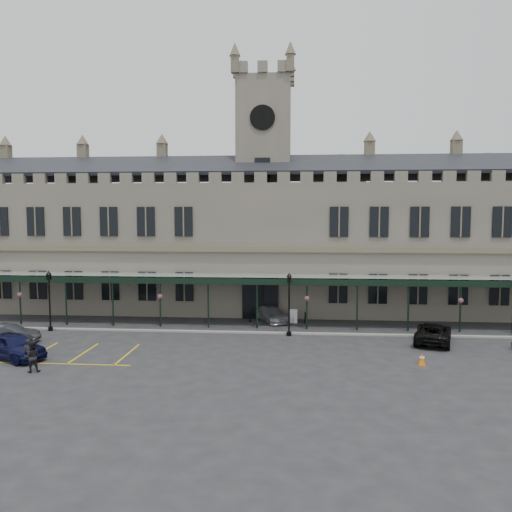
# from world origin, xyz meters

# --- Properties ---
(ground) EXTENTS (140.00, 140.00, 0.00)m
(ground) POSITION_xyz_m (0.00, 0.00, 0.00)
(ground) COLOR #262629
(station_building) EXTENTS (60.00, 10.36, 17.30)m
(station_building) POSITION_xyz_m (0.00, 15.91, 6.47)
(station_building) COLOR #605A50
(station_building) RESTS_ON ground
(clock_tower) EXTENTS (5.60, 5.60, 24.80)m
(clock_tower) POSITION_xyz_m (0.00, 16.00, 13.11)
(clock_tower) COLOR #605A50
(clock_tower) RESTS_ON ground
(canopy) EXTENTS (50.00, 4.10, 4.30)m
(canopy) POSITION_xyz_m (0.00, 7.46, 2.40)
(canopy) COLOR #8C9E93
(canopy) RESTS_ON ground
(kerb) EXTENTS (60.00, 0.40, 0.12)m
(kerb) POSITION_xyz_m (0.00, 5.50, 0.06)
(kerb) COLOR gray
(kerb) RESTS_ON ground
(parking_markings) EXTENTS (16.00, 6.00, 0.01)m
(parking_markings) POSITION_xyz_m (-14.00, -1.50, 0.00)
(parking_markings) COLOR gold
(parking_markings) RESTS_ON ground
(tree_behind_left) EXTENTS (6.00, 6.00, 16.00)m
(tree_behind_left) POSITION_xyz_m (-22.00, 25.00, 12.81)
(tree_behind_left) COLOR #332314
(tree_behind_left) RESTS_ON ground
(tree_behind_mid) EXTENTS (6.00, 6.00, 16.00)m
(tree_behind_mid) POSITION_xyz_m (8.00, 25.00, 12.81)
(tree_behind_mid) COLOR #332314
(tree_behind_mid) RESTS_ON ground
(tree_behind_right) EXTENTS (6.00, 6.00, 16.00)m
(tree_behind_right) POSITION_xyz_m (24.00, 25.00, 12.81)
(tree_behind_right) COLOR #332314
(tree_behind_right) RESTS_ON ground
(lamp_post_left) EXTENTS (0.45, 0.45, 4.81)m
(lamp_post_left) POSITION_xyz_m (-16.34, 5.09, 2.85)
(lamp_post_left) COLOR black
(lamp_post_left) RESTS_ON ground
(lamp_post_mid) EXTENTS (0.46, 0.46, 4.85)m
(lamp_post_mid) POSITION_xyz_m (2.61, 4.91, 2.87)
(lamp_post_mid) COLOR black
(lamp_post_mid) RESTS_ON ground
(traffic_cone) EXTENTS (0.46, 0.46, 0.73)m
(traffic_cone) POSITION_xyz_m (10.85, -1.89, 0.36)
(traffic_cone) COLOR orange
(traffic_cone) RESTS_ON ground
(sign_board) EXTENTS (0.71, 0.08, 1.21)m
(sign_board) POSITION_xyz_m (2.91, 9.30, 0.59)
(sign_board) COLOR black
(sign_board) RESTS_ON ground
(bollard_left) EXTENTS (0.15, 0.15, 0.84)m
(bollard_left) POSITION_xyz_m (-0.77, 9.52, 0.42)
(bollard_left) COLOR black
(bollard_left) RESTS_ON ground
(bollard_right) EXTENTS (0.17, 0.17, 0.95)m
(bollard_right) POSITION_xyz_m (3.94, 9.40, 0.48)
(bollard_right) COLOR black
(bollard_right) RESTS_ON ground
(car_left_a) EXTENTS (5.30, 3.85, 1.68)m
(car_left_a) POSITION_xyz_m (-15.00, -2.57, 0.84)
(car_left_a) COLOR #0B0E33
(car_left_a) RESTS_ON ground
(car_left_b) EXTENTS (4.33, 2.05, 1.37)m
(car_left_b) POSITION_xyz_m (-17.43, 1.05, 0.69)
(car_left_b) COLOR #323439
(car_left_b) RESTS_ON ground
(car_taxi) EXTENTS (3.66, 4.76, 1.29)m
(car_taxi) POSITION_xyz_m (1.00, 10.00, 0.64)
(car_taxi) COLOR #96989D
(car_taxi) RESTS_ON ground
(car_van) EXTENTS (3.83, 5.64, 1.43)m
(car_van) POSITION_xyz_m (13.00, 3.68, 0.72)
(car_van) COLOR black
(car_van) RESTS_ON ground
(person_a) EXTENTS (0.69, 0.59, 1.61)m
(person_a) POSITION_xyz_m (-13.20, -3.86, 0.81)
(person_a) COLOR black
(person_a) RESTS_ON ground
(person_b) EXTENTS (1.10, 0.99, 1.85)m
(person_b) POSITION_xyz_m (-12.30, -5.09, 0.92)
(person_b) COLOR black
(person_b) RESTS_ON ground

